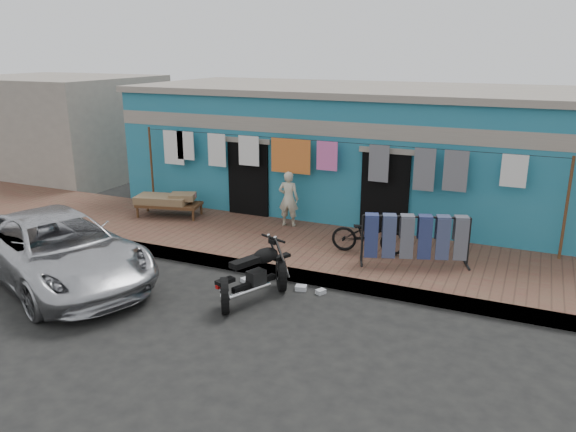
{
  "coord_description": "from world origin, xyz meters",
  "views": [
    {
      "loc": [
        4.34,
        -7.67,
        4.34
      ],
      "look_at": [
        0.0,
        2.0,
        1.15
      ],
      "focal_mm": 35.0,
      "sensor_mm": 36.0,
      "label": 1
    }
  ],
  "objects_px": {
    "motorcycle": "(254,272)",
    "jeans_rack": "(415,239)",
    "car": "(58,248)",
    "bicycle": "(369,230)",
    "seated_person": "(288,199)",
    "charpoy": "(169,205)"
  },
  "relations": [
    {
      "from": "car",
      "to": "bicycle",
      "type": "height_order",
      "value": "car"
    },
    {
      "from": "motorcycle",
      "to": "car",
      "type": "bearing_deg",
      "value": -147.46
    },
    {
      "from": "seated_person",
      "to": "charpoy",
      "type": "relative_size",
      "value": 0.74
    },
    {
      "from": "car",
      "to": "seated_person",
      "type": "height_order",
      "value": "seated_person"
    },
    {
      "from": "car",
      "to": "charpoy",
      "type": "distance_m",
      "value": 3.84
    },
    {
      "from": "bicycle",
      "to": "motorcycle",
      "type": "height_order",
      "value": "bicycle"
    },
    {
      "from": "car",
      "to": "charpoy",
      "type": "height_order",
      "value": "car"
    },
    {
      "from": "car",
      "to": "motorcycle",
      "type": "height_order",
      "value": "car"
    },
    {
      "from": "seated_person",
      "to": "bicycle",
      "type": "relative_size",
      "value": 0.87
    },
    {
      "from": "motorcycle",
      "to": "jeans_rack",
      "type": "distance_m",
      "value": 3.29
    },
    {
      "from": "seated_person",
      "to": "car",
      "type": "bearing_deg",
      "value": 47.65
    },
    {
      "from": "seated_person",
      "to": "jeans_rack",
      "type": "relative_size",
      "value": 0.61
    },
    {
      "from": "car",
      "to": "charpoy",
      "type": "xyz_separation_m",
      "value": [
        -0.19,
        3.83,
        -0.15
      ]
    },
    {
      "from": "car",
      "to": "charpoy",
      "type": "bearing_deg",
      "value": 24.86
    },
    {
      "from": "seated_person",
      "to": "motorcycle",
      "type": "xyz_separation_m",
      "value": [
        0.93,
        -3.57,
        -0.37
      ]
    },
    {
      "from": "car",
      "to": "seated_person",
      "type": "xyz_separation_m",
      "value": [
        2.88,
        4.32,
        0.23
      ]
    },
    {
      "from": "seated_person",
      "to": "motorcycle",
      "type": "height_order",
      "value": "seated_person"
    },
    {
      "from": "bicycle",
      "to": "charpoy",
      "type": "height_order",
      "value": "bicycle"
    },
    {
      "from": "car",
      "to": "bicycle",
      "type": "xyz_separation_m",
      "value": [
        5.15,
        3.31,
        0.06
      ]
    },
    {
      "from": "jeans_rack",
      "to": "charpoy",
      "type": "bearing_deg",
      "value": 172.98
    },
    {
      "from": "car",
      "to": "bicycle",
      "type": "distance_m",
      "value": 6.12
    },
    {
      "from": "seated_person",
      "to": "bicycle",
      "type": "bearing_deg",
      "value": 147.17
    }
  ]
}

